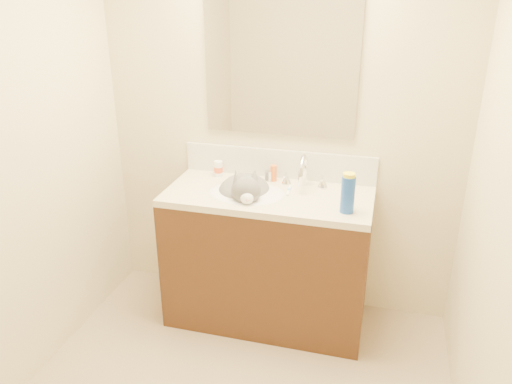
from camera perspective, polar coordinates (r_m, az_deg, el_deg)
The scene contains 16 objects.
room_shell at distance 1.80m, azimuth -5.85°, elevation 6.56°, with size 2.24×2.54×2.52m.
vanity_cabinet at distance 3.09m, azimuth 1.33°, elevation -7.81°, with size 1.20×0.55×0.82m, color #3E2311.
counter_slab at distance 2.90m, azimuth 1.40°, elevation -0.48°, with size 1.20×0.55×0.04m, color beige.
basin at distance 2.92m, azimuth -1.04°, elevation -1.36°, with size 0.45×0.36×0.14m, color white.
faucet at distance 2.95m, azimuth 5.46°, elevation 2.08°, with size 0.28×0.20×0.21m.
cat at distance 2.93m, azimuth -1.28°, elevation -0.19°, with size 0.44×0.48×0.34m.
backsplash at distance 3.10m, azimuth 2.58°, elevation 3.26°, with size 1.20×0.02×0.18m, color silver.
mirror at distance 2.95m, azimuth 2.79°, elevation 14.12°, with size 0.90×0.02×0.80m, color white.
pill_bottle at distance 3.14m, azimuth -4.33°, elevation 2.69°, with size 0.05×0.05×0.10m, color white.
pill_label at distance 3.14m, azimuth -4.32°, elevation 2.59°, with size 0.05×0.05×0.04m, color #F05428.
silver_jar at distance 3.06m, azimuth 1.48°, elevation 1.88°, with size 0.05×0.05×0.06m, color #B7B7BC.
amber_bottle at distance 3.05m, azimuth 2.01°, elevation 2.17°, with size 0.04×0.04×0.10m, color orange.
toothbrush at distance 2.92m, azimuth 3.80°, elevation 0.21°, with size 0.02×0.15×0.01m, color white.
toothbrush_head at distance 2.92m, azimuth 3.80°, elevation 0.25°, with size 0.02×0.03×0.02m, color #6DAEE8.
spray_can at distance 2.66m, azimuth 10.44°, elevation -0.28°, with size 0.07×0.07×0.20m, color #1843AD.
spray_cap at distance 2.62m, azimuth 10.59°, elevation 1.72°, with size 0.06×0.06×0.04m, color yellow.
Camera 1 is at (0.62, -1.61, 1.99)m, focal length 35.00 mm.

